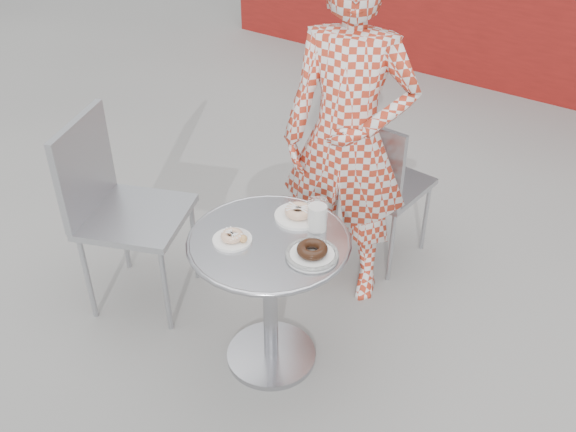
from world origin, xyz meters
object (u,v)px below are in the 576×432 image
Objects in this scene: plate_checker at (312,253)px; bistro_table at (270,271)px; chair_far at (380,212)px; milk_cup at (317,216)px; seated_person at (348,140)px; plate_near at (233,238)px; chair_left at (139,249)px; plate_far at (298,213)px.

bistro_table is at bearing -177.22° from plate_checker.
chair_far reaches higher than milk_cup.
seated_person is at bearing 107.11° from milk_cup.
chair_far is 5.45× the size of plate_near.
seated_person is at bearing 88.02° from chair_far.
chair_far is 0.89× the size of chair_left.
chair_left reaches higher than chair_far.
plate_checker is 1.56× the size of milk_cup.
seated_person is 10.55× the size of plate_near.
chair_left reaches higher than plate_near.
plate_checker reaches higher than bistro_table.
milk_cup is (0.12, 0.17, 0.23)m from bistro_table.
seated_person reaches higher than chair_far.
plate_checker is at bearing 18.02° from plate_near.
milk_cup reaches higher than plate_far.
plate_near is at bearing -161.98° from plate_checker.
plate_near is 0.33m from plate_checker.
plate_far is 1.27× the size of plate_near.
chair_far is 0.90m from plate_far.
chair_far reaches higher than plate_far.
chair_left is 6.10× the size of plate_near.
bistro_table is at bearing 39.58° from plate_near.
plate_far is 0.96× the size of plate_checker.
seated_person is (-0.03, 0.65, 0.33)m from bistro_table.
bistro_table is at bearing -92.06° from plate_far.
plate_checker is at bearing 105.34° from chair_far.
chair_left is at bearing -167.08° from milk_cup.
chair_far is 0.67m from seated_person.
chair_far reaches higher than plate_near.
milk_cup is at bearing 117.36° from plate_checker.
bistro_table is 0.70× the size of chair_left.
plate_checker is at bearing 2.78° from bistro_table.
plate_far is (-0.00, -0.79, 0.43)m from chair_far.
milk_cup reaches higher than plate_checker.
plate_far reaches higher than bistro_table.
chair_far reaches higher than bistro_table.
plate_far is at bearing 167.85° from milk_cup.
milk_cup is (0.11, -0.81, 0.48)m from chair_far.
chair_far is 4.30× the size of plate_far.
chair_far is at bearing -60.80° from chair_left.
chair_left is 0.58× the size of seated_person.
bistro_table is 0.82m from chair_left.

